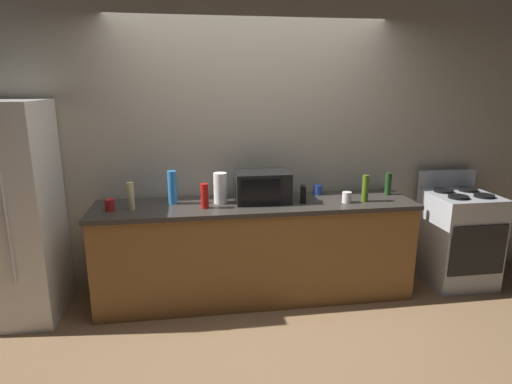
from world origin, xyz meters
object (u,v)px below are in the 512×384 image
Objects in this scene: bottle_hot_sauce at (205,196)px; bottle_wine at (388,184)px; bottle_spray_cleaner at (172,187)px; bottle_vinegar at (131,196)px; stove_range at (458,238)px; mug_blue at (318,190)px; mug_white at (347,197)px; microwave at (262,187)px; cordless_phone at (303,194)px; refrigerator at (7,213)px; paper_towel_roll at (220,188)px; bottle_olive_oil at (365,188)px; mug_red at (110,205)px.

bottle_wine is at bearing 6.64° from bottle_hot_sauce.
bottle_vinegar is (-0.34, -0.14, -0.03)m from bottle_spray_cleaner.
stove_range is 5.11× the size of bottle_hot_sauce.
mug_white reaches higher than mug_blue.
bottle_spray_cleaner is (-0.79, 0.04, 0.01)m from microwave.
cordless_phone is 0.32m from mug_blue.
refrigerator is at bearing 177.88° from mug_white.
paper_towel_roll reaches higher than bottle_wine.
bottle_spray_cleaner is at bearing 172.63° from mug_white.
mug_blue is at bearing 5.11° from bottle_spray_cleaner.
bottle_olive_oil is 2.60× the size of mug_blue.
microwave is (2.11, 0.05, 0.13)m from refrigerator.
microwave and paper_towel_roll have the same top height.
microwave is 5.00× the size of mug_white.
bottle_spray_cleaner reaches higher than microwave.
mug_blue is at bearing 171.26° from stove_range.
paper_towel_roll is 0.20m from bottle_hot_sauce.
paper_towel_roll is at bearing 6.28° from mug_red.
refrigerator is 1.75m from paper_towel_roll.
bottle_hot_sauce is 1.02× the size of bottle_wine.
bottle_hot_sauce is 1.25m from mug_white.
mug_red is 2.03m from mug_white.
bottle_hot_sauce is (-2.45, -0.09, 0.54)m from stove_range.
microwave is 3.20× the size of cordless_phone.
bottle_olive_oil reaches higher than stove_range.
microwave is at bearing 4.39° from mug_red.
cordless_phone is at bearing 169.35° from mug_white.
mug_red is at bearing -3.60° from refrigerator.
microwave reaches higher than stove_range.
bottle_vinegar is at bearing -157.58° from bottle_spray_cleaner.
bottle_olive_oil is (1.69, -0.18, -0.03)m from bottle_spray_cleaner.
bottle_olive_oil is 0.47m from mug_blue.
cordless_phone is (-1.58, -0.03, 0.51)m from stove_range.
mug_white is at bearing -174.98° from stove_range.
paper_towel_roll is at bearing 178.75° from stove_range.
microwave reaches higher than bottle_olive_oil.
stove_range is at bearing 5.09° from bottle_olive_oil.
mug_white is (2.85, -0.11, 0.05)m from refrigerator.
refrigerator reaches higher than bottle_hot_sauce.
bottle_spray_cleaner reaches higher than paper_towel_roll.
microwave is 2.00× the size of bottle_olive_oil.
bottle_wine is 0.54m from mug_white.
refrigerator reaches higher than bottle_wine.
stove_range is 2.51m from bottle_hot_sauce.
bottle_spray_cleaner is 1.25× the size of bottle_vinegar.
microwave reaches higher than bottle_hot_sauce.
bottle_olive_oil is 1.02× the size of bottle_vinegar.
microwave is at bearing 178.58° from stove_range.
paper_towel_roll is 2.93× the size of mug_blue.
bottle_spray_cleaner is 0.54m from mug_red.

